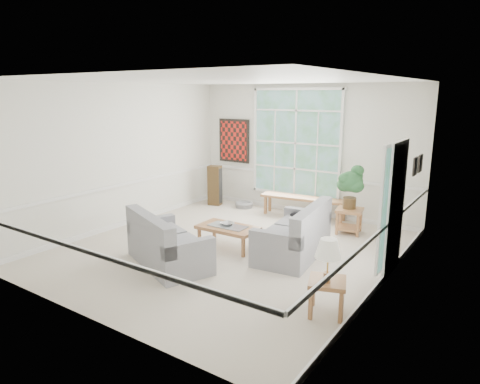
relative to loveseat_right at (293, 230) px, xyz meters
name	(u,v)px	position (x,y,z in m)	size (l,w,h in m)	color
floor	(229,249)	(-1.09, -0.39, -0.47)	(5.50, 6.00, 0.01)	beige
ceiling	(228,80)	(-1.09, -0.39, 2.54)	(5.50, 6.00, 0.02)	white
wall_back	(304,150)	(-1.09, 2.61, 1.04)	(5.50, 0.02, 3.00)	silver
wall_front	(82,204)	(-1.09, -3.39, 1.04)	(5.50, 0.02, 3.00)	silver
wall_left	(123,156)	(-3.84, -0.39, 1.04)	(0.02, 6.00, 3.00)	silver
wall_right	(389,187)	(1.66, -0.39, 1.04)	(0.02, 6.00, 3.00)	silver
window_back	(296,143)	(-1.29, 2.57, 1.19)	(2.30, 0.08, 2.40)	white
entry_door	(395,209)	(1.62, 0.21, 0.59)	(0.08, 0.90, 2.10)	white
door_sidelight	(383,211)	(1.62, -0.42, 0.69)	(0.08, 0.26, 1.90)	white
wall_art	(234,141)	(-3.04, 2.56, 1.14)	(0.90, 0.06, 1.10)	maroon
wall_frame_near	(415,166)	(1.62, 1.36, 1.09)	(0.04, 0.26, 0.32)	black
wall_frame_far	(420,163)	(1.62, 1.76, 1.09)	(0.04, 0.26, 0.32)	black
loveseat_right	(293,230)	(0.00, 0.00, 0.00)	(0.88, 1.71, 0.93)	gray
loveseat_front	(169,239)	(-1.51, -1.51, -0.02)	(1.65, 0.85, 0.89)	gray
coffee_table	(228,237)	(-1.15, -0.34, -0.26)	(1.11, 0.60, 0.41)	#96633A
pewter_bowl	(227,224)	(-1.20, -0.30, -0.01)	(0.29, 0.29, 0.07)	#96969A
window_bench	(304,207)	(-0.88, 2.26, -0.23)	(2.01, 0.39, 0.47)	#96633A
end_table	(349,221)	(0.39, 1.74, -0.21)	(0.51, 0.51, 0.51)	#96633A
houseplant	(350,187)	(0.36, 1.78, 0.50)	(0.53, 0.53, 0.90)	#26572D
side_table	(327,297)	(1.31, -1.60, -0.23)	(0.46, 0.46, 0.47)	#96633A
table_lamp	(328,261)	(1.33, -1.66, 0.30)	(0.33, 0.33, 0.57)	white
pet_bed	(244,205)	(-2.49, 2.22, -0.40)	(0.44, 0.44, 0.13)	slate
floor_speaker	(215,185)	(-3.25, 2.02, 0.04)	(0.31, 0.25, 1.01)	#433018
cat	(299,215)	(-0.17, 0.59, 0.10)	(0.36, 0.26, 0.17)	black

